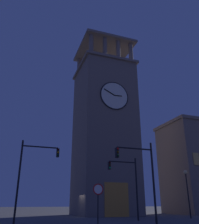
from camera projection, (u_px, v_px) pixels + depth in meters
ground_plane at (85, 217)px, 29.37m from camera, size 200.00×200.00×0.00m
clocktower at (104, 132)px, 36.92m from camera, size 8.55×8.99×28.84m
traffic_signal_near at (128, 178)px, 23.67m from camera, size 3.04×0.41×5.84m
traffic_signal_mid at (32, 168)px, 20.33m from camera, size 3.25×0.41×6.61m
traffic_signal_far at (142, 169)px, 18.55m from camera, size 3.18×0.41×6.11m
street_lamp at (187, 184)px, 27.42m from camera, size 0.44×0.44×5.12m
no_horn_sign at (98, 193)px, 17.15m from camera, size 0.78×0.14×2.86m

